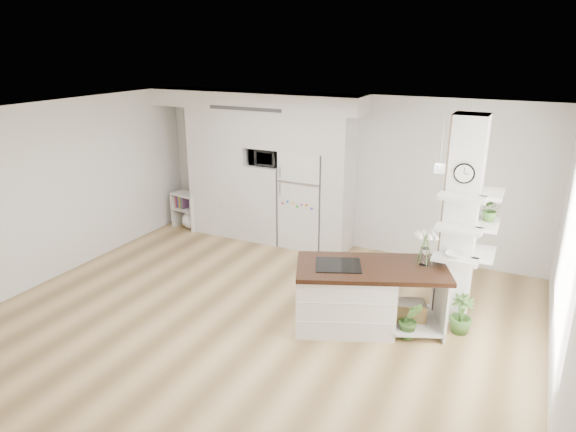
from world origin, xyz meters
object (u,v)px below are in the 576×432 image
bookshelf (188,213)px  floor_plant_a (411,320)px  kitchen_island (354,294)px  refrigerator (305,199)px

bookshelf → floor_plant_a: (4.91, -2.10, -0.05)m
kitchen_island → refrigerator: bearing=104.0°
kitchen_island → bookshelf: size_ratio=2.97×
refrigerator → kitchen_island: size_ratio=0.84×
bookshelf → floor_plant_a: bookshelf is taller
bookshelf → refrigerator: bearing=15.4°
refrigerator → bookshelf: 2.52m
refrigerator → floor_plant_a: (2.46, -2.29, -0.62)m
refrigerator → bookshelf: bearing=-175.6°
bookshelf → kitchen_island: bearing=-15.9°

